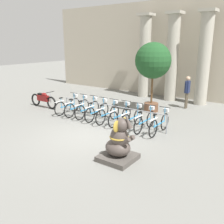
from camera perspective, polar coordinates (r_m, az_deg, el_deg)
The scene contains 19 objects.
ground_plane at distance 9.64m, azimuth -4.96°, elevation -5.54°, with size 60.00×60.00×0.00m, color slate.
building_facade at distance 16.48m, azimuth 15.07°, elevation 13.55°, with size 20.00×0.20×6.00m.
column_left at distance 16.36m, azimuth 7.49°, elevation 12.61°, with size 0.88×0.88×5.16m.
column_middle at distance 15.57m, azimuth 13.62°, elevation 12.15°, with size 0.88×0.88×5.16m.
column_right at distance 14.97m, azimuth 20.30°, elevation 11.50°, with size 0.88×0.88×5.16m.
bike_rack at distance 11.18m, azimuth -0.47°, elevation 0.99°, with size 5.58×0.05×0.77m.
bicycle_0 at distance 12.71m, azimuth -10.00°, elevation 1.50°, with size 0.48×1.74×0.98m.
bicycle_1 at distance 12.30m, azimuth -7.88°, elevation 1.12°, with size 0.48×1.74×0.98m.
bicycle_2 at distance 11.93m, azimuth -5.56°, elevation 0.73°, with size 0.48×1.74×0.98m.
bicycle_3 at distance 11.52m, azimuth -3.32°, elevation 0.23°, with size 0.48×1.74×0.98m.
bicycle_4 at distance 11.14m, azimuth -0.87°, elevation -0.29°, with size 0.48×1.74×0.98m.
bicycle_5 at distance 10.83m, azimuth 1.94°, elevation -0.76°, with size 0.48×1.74×0.98m.
bicycle_6 at distance 10.49m, azimuth 4.67°, elevation -1.36°, with size 0.48×1.74×0.98m.
bicycle_7 at distance 10.18m, azimuth 7.59°, elevation -2.00°, with size 0.48×1.74×0.98m.
bicycle_8 at distance 9.94m, azimuth 10.82°, elevation -2.58°, with size 0.48×1.74×0.98m.
elephant_statue at distance 7.55m, azimuth 1.61°, elevation -7.27°, with size 1.02×1.02×1.60m.
motorcycle at distance 14.16m, azimuth -15.42°, elevation 2.84°, with size 2.00×0.55×0.94m.
person_pedestrian at distance 13.95m, azimuth 16.81°, elevation 5.01°, with size 0.23×0.47×1.74m.
potted_tree at distance 12.73m, azimuth 9.36°, elevation 11.10°, with size 1.79×1.79×3.49m.
Camera 1 is at (5.87, -6.80, 3.50)m, focal length 40.00 mm.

